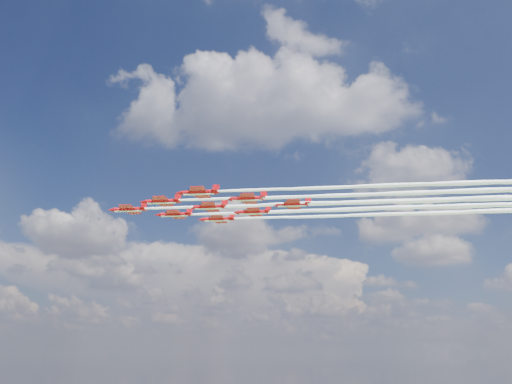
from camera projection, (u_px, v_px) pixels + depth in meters
jet_lead at (387, 201)px, 125.97m from camera, size 141.72×14.85×2.67m
jet_row2_port at (437, 192)px, 118.96m from camera, size 141.72×14.85×2.67m
jet_row2_starb at (426, 207)px, 130.73m from camera, size 141.72×14.85×2.67m
jet_row3_port at (493, 182)px, 111.95m from camera, size 141.72×14.85×2.67m
jet_row3_centre at (476, 199)px, 123.72m from camera, size 141.72×14.85×2.67m
jet_row3_starb at (462, 212)px, 135.50m from camera, size 141.72×14.85×2.67m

